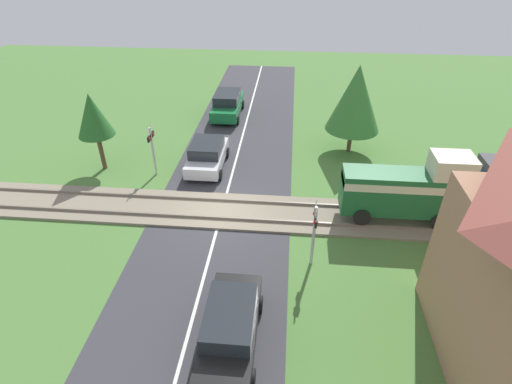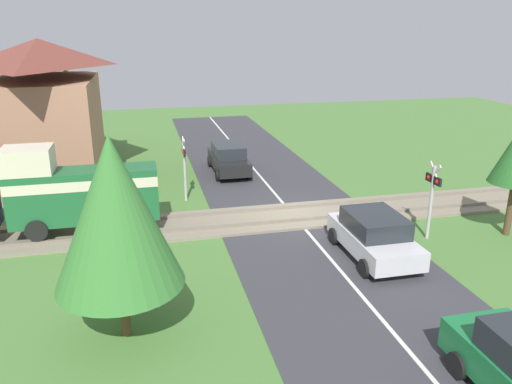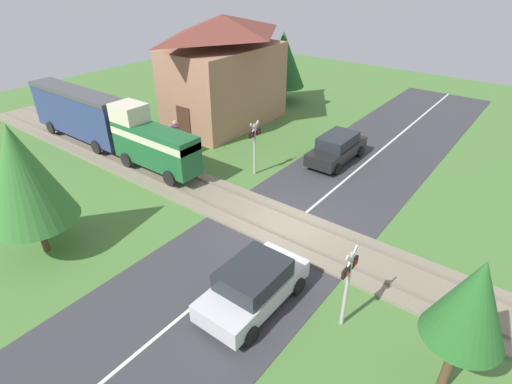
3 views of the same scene
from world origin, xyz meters
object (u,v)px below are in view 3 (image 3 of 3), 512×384
Objects in this scene: crossing_signal_east_approach at (255,141)px; car_near_crossing at (254,285)px; train at (105,123)px; crossing_signal_west_approach at (348,278)px; car_far_side at (337,148)px; station_building at (224,73)px; pedestrian_by_station at (176,137)px.

car_near_crossing is at bearing -142.47° from crossing_signal_east_approach.
train reaches higher than crossing_signal_west_approach.
car_far_side is at bearing 14.56° from car_near_crossing.
crossing_signal_west_approach is 18.03m from station_building.
station_building is (10.92, 14.27, 1.49)m from crossing_signal_west_approach.
crossing_signal_east_approach reaches higher than car_near_crossing.
train is at bearing 166.39° from station_building.
crossing_signal_west_approach is 10.23m from crossing_signal_east_approach.
car_far_side is at bearing -95.39° from station_building.
crossing_signal_west_approach is 1.00× the size of crossing_signal_east_approach.
station_building is 4.57× the size of pedestrian_by_station.
car_near_crossing is 2.18× the size of pedestrian_by_station.
crossing_signal_west_approach is 14.81m from pedestrian_by_station.
train is 3.37× the size of car_near_crossing.
train is at bearing 79.17° from crossing_signal_west_approach.
train reaches higher than car_far_side.
train is 1.61× the size of station_building.
crossing_signal_east_approach is 1.58× the size of pedestrian_by_station.
pedestrian_by_station is (-0.36, 5.43, -1.01)m from crossing_signal_east_approach.
crossing_signal_east_approach is at bearing -127.71° from station_building.
car_near_crossing is 11.46m from car_far_side.
pedestrian_by_station is at bearing 93.83° from crossing_signal_east_approach.
pedestrian_by_station is at bearing 58.09° from car_near_crossing.
station_building is (11.92, 11.64, 2.52)m from car_near_crossing.
crossing_signal_west_approach and crossing_signal_east_approach have the same top height.
car_far_side reaches higher than car_near_crossing.
crossing_signal_west_approach is 0.35× the size of station_building.
car_near_crossing is 1.38× the size of crossing_signal_east_approach.
car_far_side is at bearing -56.69° from train.
pedestrian_by_station is at bearing 117.90° from car_far_side.
train is 8.59m from crossing_signal_east_approach.
station_building reaches higher than pedestrian_by_station.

